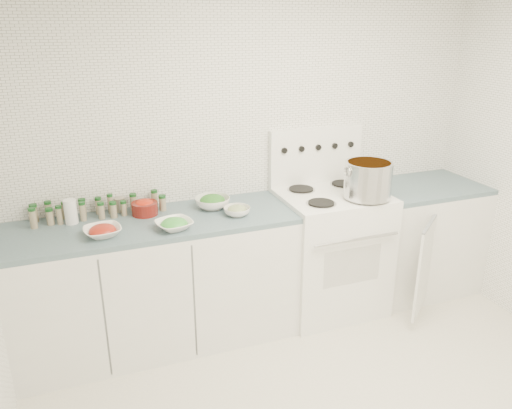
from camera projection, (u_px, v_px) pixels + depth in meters
name	position (u px, v px, depth m)	size (l,w,h in m)	color
room_walls	(373.00, 155.00, 2.22)	(3.54, 3.04, 2.52)	white
counter_left	(158.00, 282.00, 3.38)	(1.85, 0.62, 0.90)	white
stove	(329.00, 247.00, 3.79)	(0.76, 0.70, 1.36)	white
counter_right	(418.00, 237.00, 4.08)	(0.89, 0.88, 0.90)	white
stock_pot	(368.00, 178.00, 3.48)	(0.35, 0.33, 0.25)	silver
bowl_tomato	(103.00, 231.00, 3.00)	(0.25, 0.25, 0.07)	white
bowl_snowpea	(174.00, 224.00, 3.09)	(0.27, 0.27, 0.07)	white
bowl_broccoli	(213.00, 202.00, 3.44)	(0.32, 0.32, 0.10)	white
bowl_zucchini	(237.00, 210.00, 3.31)	(0.19, 0.19, 0.07)	white
bowl_pepper	(145.00, 207.00, 3.32)	(0.17, 0.17, 0.11)	#601510
salt_canister	(71.00, 212.00, 3.16)	(0.08, 0.08, 0.16)	white
tin_can	(120.00, 205.00, 3.38)	(0.07, 0.07, 0.09)	gray
spice_cluster	(91.00, 209.00, 3.27)	(0.86, 0.16, 0.14)	gray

